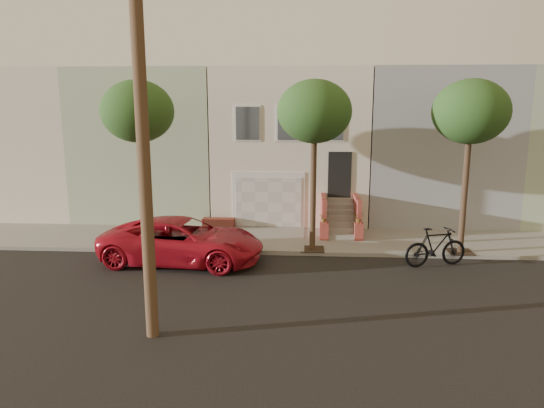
{
  "coord_description": "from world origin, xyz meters",
  "views": [
    {
      "loc": [
        0.62,
        -14.16,
        5.54
      ],
      "look_at": [
        -0.47,
        3.0,
        2.06
      ],
      "focal_mm": 32.54,
      "sensor_mm": 36.0,
      "label": 1
    }
  ],
  "objects": [
    {
      "name": "tree_left",
      "position": [
        -5.5,
        3.9,
        5.26
      ],
      "size": [
        2.7,
        2.57,
        6.3
      ],
      "color": "#2D2116",
      "rests_on": "sidewalk"
    },
    {
      "name": "house_row",
      "position": [
        0.0,
        11.19,
        3.64
      ],
      "size": [
        33.1,
        11.7,
        7.0
      ],
      "color": "beige",
      "rests_on": "sidewalk"
    },
    {
      "name": "pickup_truck",
      "position": [
        -3.62,
        2.48,
        0.79
      ],
      "size": [
        5.92,
        3.1,
        1.59
      ],
      "primitive_type": "imported",
      "rotation": [
        0.0,
        0.0,
        1.49
      ],
      "color": "#B21222",
      "rests_on": "ground"
    },
    {
      "name": "ground",
      "position": [
        0.0,
        0.0,
        0.0
      ],
      "size": [
        90.0,
        90.0,
        0.0
      ],
      "primitive_type": "plane",
      "color": "black",
      "rests_on": "ground"
    },
    {
      "name": "sidewalk",
      "position": [
        0.0,
        5.35,
        0.07
      ],
      "size": [
        40.0,
        3.7,
        0.15
      ],
      "primitive_type": "cube",
      "color": "gray",
      "rests_on": "ground"
    },
    {
      "name": "motorcycle",
      "position": [
        5.25,
        2.62,
        0.69
      ],
      "size": [
        2.4,
        1.28,
        1.39
      ],
      "primitive_type": "imported",
      "rotation": [
        0.0,
        0.0,
        1.86
      ],
      "color": "black",
      "rests_on": "ground"
    },
    {
      "name": "tree_mid",
      "position": [
        1.0,
        3.9,
        5.26
      ],
      "size": [
        2.7,
        2.57,
        6.3
      ],
      "color": "#2D2116",
      "rests_on": "sidewalk"
    },
    {
      "name": "tree_right",
      "position": [
        6.5,
        3.9,
        5.26
      ],
      "size": [
        2.7,
        2.57,
        6.3
      ],
      "color": "#2D2116",
      "rests_on": "sidewalk"
    }
  ]
}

